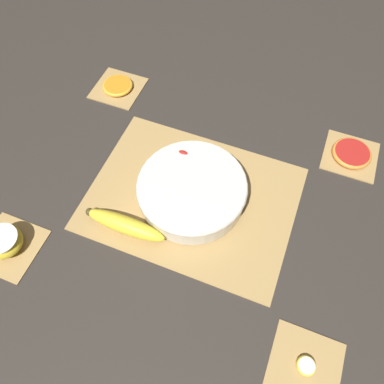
# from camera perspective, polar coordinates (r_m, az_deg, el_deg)

# --- Properties ---
(ground_plane) EXTENTS (6.00, 6.00, 0.00)m
(ground_plane) POSITION_cam_1_polar(r_m,az_deg,el_deg) (0.85, -0.00, -0.98)
(ground_plane) COLOR #2D2823
(bamboo_mat_center) EXTENTS (0.46, 0.34, 0.01)m
(bamboo_mat_center) POSITION_cam_1_polar(r_m,az_deg,el_deg) (0.84, -0.00, -0.88)
(bamboo_mat_center) COLOR #A8844C
(bamboo_mat_center) RESTS_ON ground_plane
(coaster_mat_near_left) EXTENTS (0.13, 0.13, 0.01)m
(coaster_mat_near_left) POSITION_cam_1_polar(r_m,az_deg,el_deg) (0.99, 22.99, 5.15)
(coaster_mat_near_left) COLOR #A8844C
(coaster_mat_near_left) RESTS_ON ground_plane
(coaster_mat_near_right) EXTENTS (0.13, 0.13, 0.01)m
(coaster_mat_near_right) POSITION_cam_1_polar(r_m,az_deg,el_deg) (1.08, -11.19, 15.31)
(coaster_mat_near_right) COLOR #A8844C
(coaster_mat_near_right) RESTS_ON ground_plane
(coaster_mat_far_left) EXTENTS (0.13, 0.13, 0.01)m
(coaster_mat_far_left) POSITION_cam_1_polar(r_m,az_deg,el_deg) (0.76, 16.86, -24.07)
(coaster_mat_far_left) COLOR #A8844C
(coaster_mat_far_left) RESTS_ON ground_plane
(coaster_mat_far_right) EXTENTS (0.13, 0.13, 0.01)m
(coaster_mat_far_right) POSITION_cam_1_polar(r_m,az_deg,el_deg) (0.88, -26.09, -7.47)
(coaster_mat_far_right) COLOR #A8844C
(coaster_mat_far_right) RESTS_ON ground_plane
(fruit_salad_bowl) EXTENTS (0.24, 0.24, 0.06)m
(fruit_salad_bowl) POSITION_cam_1_polar(r_m,az_deg,el_deg) (0.81, -0.01, 0.36)
(fruit_salad_bowl) COLOR silver
(fruit_salad_bowl) RESTS_ON bamboo_mat_center
(whole_banana) EXTENTS (0.18, 0.04, 0.04)m
(whole_banana) POSITION_cam_1_polar(r_m,az_deg,el_deg) (0.80, -10.21, -4.93)
(whole_banana) COLOR yellow
(whole_banana) RESTS_ON bamboo_mat_center
(apple_half) EXTENTS (0.07, 0.07, 0.04)m
(apple_half) POSITION_cam_1_polar(r_m,az_deg,el_deg) (0.86, -26.71, -6.81)
(apple_half) COLOR gold
(apple_half) RESTS_ON coaster_mat_far_right
(orange_slice_whole) EXTENTS (0.08, 0.08, 0.01)m
(orange_slice_whole) POSITION_cam_1_polar(r_m,az_deg,el_deg) (1.07, -11.26, 15.62)
(orange_slice_whole) COLOR orange
(orange_slice_whole) RESTS_ON coaster_mat_near_right
(banana_coin_single) EXTENTS (0.03, 0.03, 0.01)m
(banana_coin_single) POSITION_cam_1_polar(r_m,az_deg,el_deg) (0.76, 17.01, -23.99)
(banana_coin_single) COLOR #F7EFC6
(banana_coin_single) RESTS_ON coaster_mat_far_left
(grapefruit_slice) EXTENTS (0.09, 0.09, 0.01)m
(grapefruit_slice) POSITION_cam_1_polar(r_m,az_deg,el_deg) (0.98, 23.16, 5.45)
(grapefruit_slice) COLOR #B2231E
(grapefruit_slice) RESTS_ON coaster_mat_near_left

